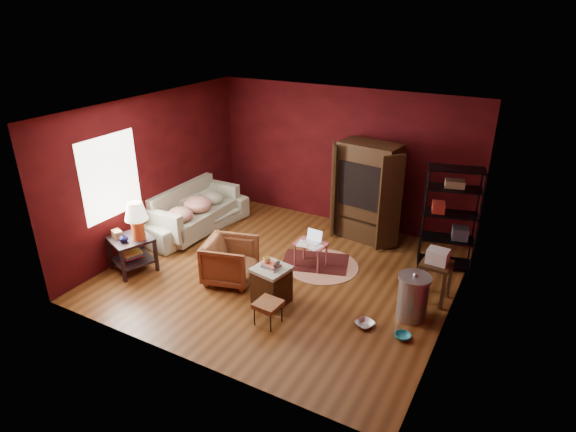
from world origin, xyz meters
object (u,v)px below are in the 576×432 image
object	(u,v)px
laptop_desk	(311,246)
wire_shelving	(451,215)
sofa	(194,209)
side_table	(134,230)
armchair	(230,259)
tv_armoire	(367,190)
hamper	(272,284)

from	to	relation	value
laptop_desk	wire_shelving	bearing A→B (deg)	32.45
sofa	side_table	distance (m)	1.78
side_table	laptop_desk	size ratio (longest dim) A/B	1.93
sofa	armchair	size ratio (longest dim) A/B	2.89
sofa	tv_armoire	size ratio (longest dim) A/B	1.22
hamper	tv_armoire	size ratio (longest dim) A/B	0.37
armchair	laptop_desk	size ratio (longest dim) A/B	1.22
armchair	laptop_desk	bearing A→B (deg)	-57.52
hamper	laptop_desk	xyz separation A→B (m)	(0.04, 1.28, 0.09)
armchair	wire_shelving	distance (m)	3.76
tv_armoire	wire_shelving	world-z (taller)	tv_armoire
laptop_desk	wire_shelving	distance (m)	2.41
sofa	tv_armoire	xyz separation A→B (m)	(3.13, 1.34, 0.54)
armchair	laptop_desk	xyz separation A→B (m)	(0.96, 1.06, 0.01)
armchair	side_table	size ratio (longest dim) A/B	0.63
armchair	laptop_desk	world-z (taller)	armchair
armchair	tv_armoire	size ratio (longest dim) A/B	0.42
hamper	laptop_desk	world-z (taller)	hamper
sofa	armchair	bearing A→B (deg)	-116.77
sofa	tv_armoire	world-z (taller)	tv_armoire
hamper	tv_armoire	distance (m)	2.93
armchair	hamper	world-z (taller)	armchair
sofa	laptop_desk	distance (m)	2.73
sofa	armchair	xyz separation A→B (m)	(1.76, -1.24, -0.05)
hamper	wire_shelving	size ratio (longest dim) A/B	0.38
hamper	armchair	bearing A→B (deg)	166.15
sofa	hamper	distance (m)	3.06
sofa	hamper	world-z (taller)	sofa
laptop_desk	wire_shelving	xyz separation A→B (m)	(2.06, 1.11, 0.60)
sofa	wire_shelving	xyz separation A→B (m)	(4.78, 0.92, 0.55)
side_table	tv_armoire	world-z (taller)	tv_armoire
side_table	laptop_desk	xyz separation A→B (m)	(2.56, 1.55, -0.36)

